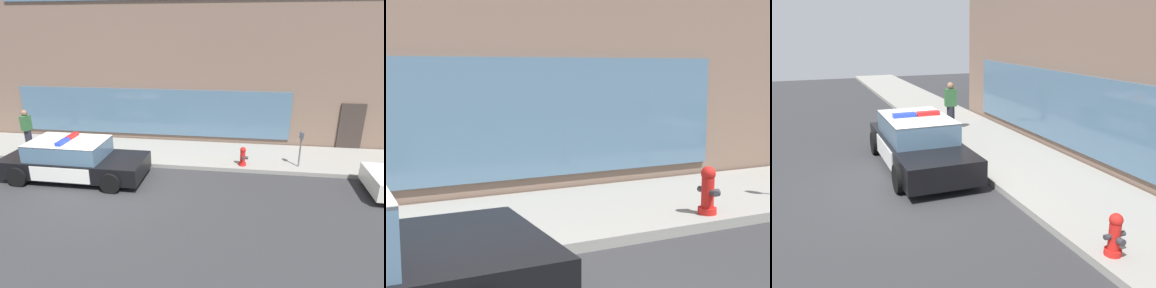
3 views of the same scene
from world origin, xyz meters
TOP-DOWN VIEW (x-y plane):
  - sidewalk at (0.00, 3.33)m, footprint 48.00×2.91m
  - fire_hydrant at (4.39, 2.23)m, footprint 0.34×0.39m

SIDE VIEW (x-z plane):
  - sidewalk at x=0.00m, z-range 0.00..0.15m
  - fire_hydrant at x=4.39m, z-range 0.14..0.86m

